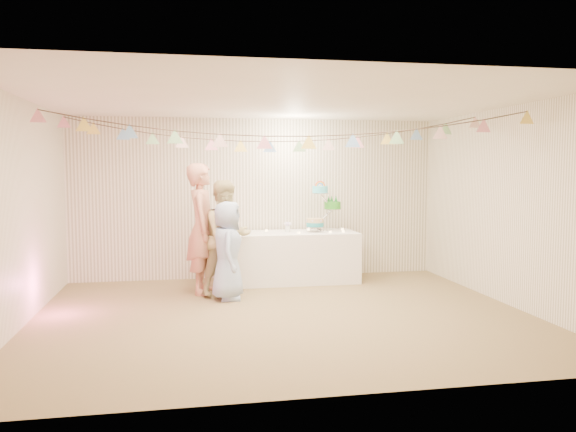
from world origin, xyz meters
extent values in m
plane|color=brown|center=(0.00, 0.00, 0.00)|extent=(6.00, 6.00, 0.00)
plane|color=silver|center=(0.00, 0.00, 2.60)|extent=(6.00, 6.00, 0.00)
plane|color=white|center=(0.00, 2.50, 1.30)|extent=(6.00, 6.00, 0.00)
plane|color=white|center=(0.00, -2.50, 1.30)|extent=(6.00, 6.00, 0.00)
plane|color=white|center=(-3.00, 0.00, 1.30)|extent=(5.00, 5.00, 0.00)
plane|color=white|center=(3.00, 0.00, 1.30)|extent=(5.00, 5.00, 0.00)
cube|color=white|center=(0.45, 2.00, 0.39)|extent=(2.10, 0.84, 0.79)
cylinder|color=white|center=(-0.18, 1.95, 0.76)|extent=(0.34, 0.34, 0.02)
imported|color=tan|center=(-0.93, 1.45, 0.93)|extent=(0.51, 0.72, 1.87)
imported|color=tan|center=(-0.59, 1.24, 0.81)|extent=(1.00, 0.95, 1.63)
imported|color=#9AB2D9|center=(-0.61, 0.97, 0.67)|extent=(0.47, 0.69, 1.35)
cylinder|color=#FFD88C|center=(-0.35, 1.85, 0.80)|extent=(0.04, 0.04, 0.03)
cylinder|color=#FFD88C|center=(0.10, 2.18, 0.80)|extent=(0.04, 0.04, 0.03)
cylinder|color=#FFD88C|center=(0.55, 1.78, 0.80)|extent=(0.04, 0.04, 0.03)
cylinder|color=#FFD88C|center=(0.80, 2.22, 0.80)|extent=(0.04, 0.04, 0.03)
cylinder|color=#FFD88C|center=(1.27, 1.82, 0.80)|extent=(0.04, 0.04, 0.03)
cylinder|color=#FFD88C|center=(1.35, 2.15, 0.80)|extent=(0.04, 0.04, 0.03)
cylinder|color=#FFD88C|center=(1.06, 1.80, 0.80)|extent=(0.04, 0.04, 0.03)
camera|label=1|loc=(-1.17, -6.65, 1.79)|focal=35.00mm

